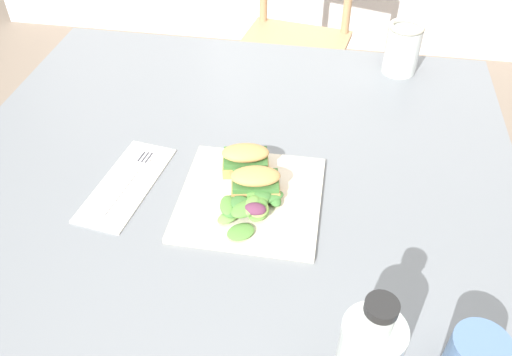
# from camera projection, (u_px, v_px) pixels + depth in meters

# --- Properties ---
(dining_table) EXTENTS (1.13, 1.04, 0.74)m
(dining_table) POSITION_uv_depth(u_px,v_px,m) (233.00, 211.00, 1.12)
(dining_table) COLOR slate
(dining_table) RESTS_ON ground
(chair_wooden_far) EXTENTS (0.46, 0.46, 0.87)m
(chair_wooden_far) POSITION_uv_depth(u_px,v_px,m) (294.00, 42.00, 2.03)
(chair_wooden_far) COLOR tan
(chair_wooden_far) RESTS_ON ground
(plate_lunch) EXTENTS (0.26, 0.26, 0.01)m
(plate_lunch) POSITION_uv_depth(u_px,v_px,m) (252.00, 198.00, 0.96)
(plate_lunch) COLOR beige
(plate_lunch) RESTS_ON dining_table
(sandwich_half_front) EXTENTS (0.10, 0.08, 0.06)m
(sandwich_half_front) POSITION_uv_depth(u_px,v_px,m) (256.00, 182.00, 0.95)
(sandwich_half_front) COLOR tan
(sandwich_half_front) RESTS_ON plate_lunch
(sandwich_half_back) EXTENTS (0.10, 0.08, 0.06)m
(sandwich_half_back) POSITION_uv_depth(u_px,v_px,m) (246.00, 159.00, 1.00)
(sandwich_half_back) COLOR tan
(sandwich_half_back) RESTS_ON plate_lunch
(salad_mixed_greens) EXTENTS (0.12, 0.15, 0.03)m
(salad_mixed_greens) POSITION_uv_depth(u_px,v_px,m) (252.00, 204.00, 0.92)
(salad_mixed_greens) COLOR #6B9E47
(salad_mixed_greens) RESTS_ON plate_lunch
(napkin_folded) EXTENTS (0.13, 0.25, 0.00)m
(napkin_folded) POSITION_uv_depth(u_px,v_px,m) (127.00, 184.00, 1.00)
(napkin_folded) COLOR silver
(napkin_folded) RESTS_ON dining_table
(fork_on_napkin) EXTENTS (0.05, 0.19, 0.00)m
(fork_on_napkin) POSITION_uv_depth(u_px,v_px,m) (131.00, 177.00, 1.01)
(fork_on_napkin) COLOR silver
(fork_on_napkin) RESTS_ON napkin_folded
(mason_jar_iced_tea) EXTENTS (0.08, 0.08, 0.13)m
(mason_jar_iced_tea) POSITION_uv_depth(u_px,v_px,m) (402.00, 51.00, 1.27)
(mason_jar_iced_tea) COLOR #C67528
(mason_jar_iced_tea) RESTS_ON dining_table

